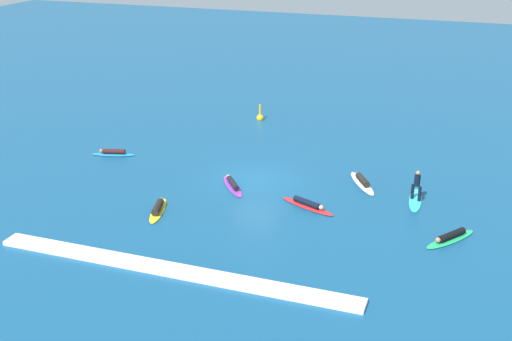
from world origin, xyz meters
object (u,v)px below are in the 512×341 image
at_px(surfer_on_red_board, 308,205).
at_px(marker_buoy, 260,117).
at_px(surfer_on_teal_board, 416,193).
at_px(surfer_on_purple_board, 232,184).
at_px(surfer_on_white_board, 362,182).
at_px(surfer_on_blue_board, 113,153).
at_px(surfer_on_yellow_board, 158,208).
at_px(surfer_on_green_board, 450,237).

bearing_deg(surfer_on_red_board, marker_buoy, 142.25).
height_order(surfer_on_teal_board, marker_buoy, surfer_on_teal_board).
relative_size(surfer_on_red_board, surfer_on_purple_board, 1.13).
bearing_deg(surfer_on_white_board, surfer_on_purple_board, 82.26).
bearing_deg(surfer_on_blue_board, surfer_on_white_board, 166.56).
distance_m(surfer_on_yellow_board, surfer_on_teal_board, 12.95).
relative_size(surfer_on_red_board, marker_buoy, 2.57).
bearing_deg(surfer_on_teal_board, surfer_on_red_board, -67.14).
height_order(surfer_on_yellow_board, surfer_on_blue_board, surfer_on_yellow_board).
xyz_separation_m(surfer_on_teal_board, surfer_on_purple_board, (-9.41, -1.41, -0.28)).
xyz_separation_m(surfer_on_yellow_board, surfer_on_white_board, (8.79, 6.68, -0.01)).
distance_m(surfer_on_red_board, surfer_on_teal_board, 5.58).
bearing_deg(surfer_on_yellow_board, surfer_on_red_board, -82.40).
bearing_deg(surfer_on_white_board, surfer_on_green_board, -165.46).
distance_m(surfer_on_white_board, marker_buoy, 12.78).
distance_m(surfer_on_yellow_board, surfer_on_purple_board, 4.67).
xyz_separation_m(surfer_on_white_board, surfer_on_purple_board, (-6.46, -2.64, -0.01)).
height_order(surfer_on_blue_board, surfer_on_green_board, surfer_on_green_board).
height_order(surfer_on_blue_board, surfer_on_purple_board, surfer_on_purple_board).
xyz_separation_m(surfer_on_white_board, surfer_on_green_board, (4.92, -5.01, -0.01)).
xyz_separation_m(surfer_on_green_board, surfer_on_purple_board, (-11.38, 2.38, -0.00)).
xyz_separation_m(surfer_on_teal_board, surfer_on_green_board, (1.97, -3.78, -0.27)).
distance_m(surfer_on_red_board, marker_buoy, 14.67).
height_order(surfer_on_yellow_board, marker_buoy, marker_buoy).
relative_size(surfer_on_green_board, marker_buoy, 2.34).
height_order(surfer_on_red_board, surfer_on_teal_board, surfer_on_teal_board).
relative_size(surfer_on_yellow_board, surfer_on_white_board, 0.93).
bearing_deg(surfer_on_blue_board, surfer_on_green_board, 151.85).
xyz_separation_m(surfer_on_red_board, marker_buoy, (-6.98, 12.90, 0.06)).
height_order(surfer_on_yellow_board, surfer_on_teal_board, surfer_on_teal_board).
xyz_separation_m(surfer_on_yellow_board, surfer_on_blue_board, (-6.20, 6.15, -0.03)).
relative_size(surfer_on_white_board, surfer_on_red_board, 1.00).
height_order(surfer_on_white_board, surfer_on_purple_board, surfer_on_white_board).
bearing_deg(surfer_on_purple_board, surfer_on_red_board, -141.17).
distance_m(surfer_on_white_board, surfer_on_blue_board, 15.00).
xyz_separation_m(surfer_on_yellow_board, surfer_on_red_board, (6.80, 2.88, -0.03)).
bearing_deg(surfer_on_blue_board, surfer_on_teal_board, 162.30).
xyz_separation_m(surfer_on_white_board, surfer_on_red_board, (-1.99, -3.79, -0.01)).
bearing_deg(marker_buoy, surfer_on_teal_board, -40.93).
bearing_deg(surfer_on_red_board, surfer_on_yellow_board, -133.16).
bearing_deg(surfer_on_red_board, surfer_on_blue_board, -170.25).
bearing_deg(surfer_on_red_board, surfer_on_teal_board, 51.23).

